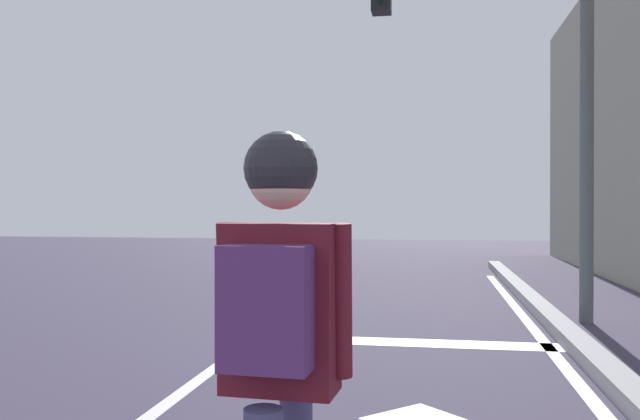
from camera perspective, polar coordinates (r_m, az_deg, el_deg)
stop_bar at (r=6.91m, az=7.25°, el=-11.20°), size 3.11×0.40×0.01m
lane_arrow_head at (r=4.55m, az=7.97°, el=-17.35°), size 0.71×0.71×0.01m
skater at (r=2.05m, az=-3.54°, el=-9.56°), size 0.43×0.59×1.54m
traffic_signal_mast at (r=8.52m, az=14.05°, el=13.51°), size 4.94×0.34×4.82m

